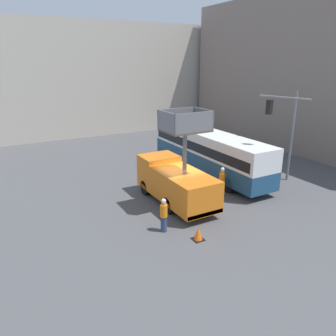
# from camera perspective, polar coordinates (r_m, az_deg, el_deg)

# --- Properties ---
(ground_plane) EXTENTS (120.00, 120.00, 0.00)m
(ground_plane) POSITION_cam_1_polar(r_m,az_deg,el_deg) (20.63, 2.19, -5.97)
(ground_plane) COLOR #4C4C4F
(building_backdrop_far) EXTENTS (44.00, 10.00, 12.63)m
(building_backdrop_far) POSITION_cam_1_polar(r_m,az_deg,el_deg) (42.95, -16.40, 14.73)
(building_backdrop_far) COLOR #BCB2A3
(building_backdrop_far) RESTS_ON ground_plane
(building_backdrop_side) EXTENTS (10.00, 28.00, 14.47)m
(building_backdrop_side) POSITION_cam_1_polar(r_m,az_deg,el_deg) (37.03, 25.18, 14.74)
(building_backdrop_side) COLOR gray
(building_backdrop_side) RESTS_ON ground_plane
(utility_truck) EXTENTS (2.45, 6.34, 5.89)m
(utility_truck) POSITION_cam_1_polar(r_m,az_deg,el_deg) (19.98, 1.29, -2.13)
(utility_truck) COLOR orange
(utility_truck) RESTS_ON ground_plane
(city_bus) EXTENTS (2.45, 12.38, 3.27)m
(city_bus) POSITION_cam_1_polar(r_m,az_deg,el_deg) (25.39, 7.01, 3.22)
(city_bus) COLOR navy
(city_bus) RESTS_ON ground_plane
(traffic_light_pole) EXTENTS (3.72, 3.46, 6.46)m
(traffic_light_pole) POSITION_cam_1_polar(r_m,az_deg,el_deg) (23.74, 19.70, 7.27)
(traffic_light_pole) COLOR slate
(traffic_light_pole) RESTS_ON ground_plane
(road_worker_near_truck) EXTENTS (0.38, 0.38, 1.84)m
(road_worker_near_truck) POSITION_cam_1_polar(r_m,az_deg,el_deg) (16.93, -0.75, -8.21)
(road_worker_near_truck) COLOR navy
(road_worker_near_truck) RESTS_ON ground_plane
(road_worker_directing) EXTENTS (0.38, 0.38, 1.92)m
(road_worker_directing) POSITION_cam_1_polar(r_m,az_deg,el_deg) (21.59, 9.38, -2.29)
(road_worker_directing) COLOR navy
(road_worker_directing) RESTS_ON ground_plane
(traffic_cone_near_truck) EXTENTS (0.56, 0.56, 0.64)m
(traffic_cone_near_truck) POSITION_cam_1_polar(r_m,az_deg,el_deg) (16.55, 5.28, -11.40)
(traffic_cone_near_truck) COLOR black
(traffic_cone_near_truck) RESTS_ON ground_plane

